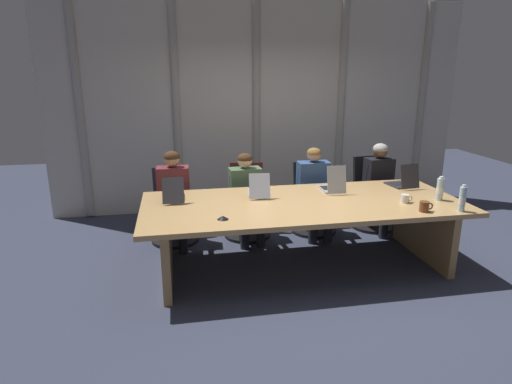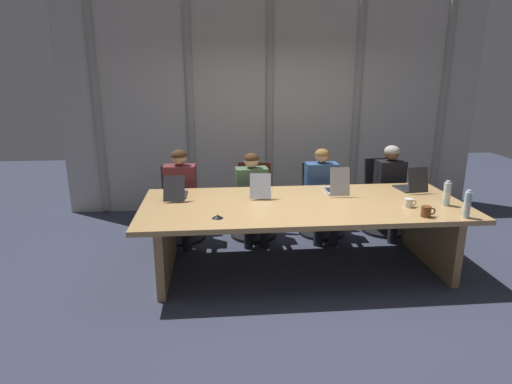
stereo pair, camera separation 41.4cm
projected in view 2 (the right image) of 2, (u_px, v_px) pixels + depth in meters
ground_plane at (301, 268)px, 4.76m from camera, size 12.51×12.51×0.00m
conference_table at (303, 217)px, 4.60m from camera, size 3.40×1.40×0.75m
curtain_backdrop at (275, 107)px, 6.49m from camera, size 6.26×0.17×3.11m
laptop_left_end at (176, 193)px, 4.74m from camera, size 0.23×0.44×0.27m
laptop_left_mid at (260, 191)px, 4.82m from camera, size 0.27×0.44×0.27m
laptop_center at (336, 188)px, 4.90m from camera, size 0.22×0.40×0.33m
laptop_right_mid at (411, 186)px, 5.01m from camera, size 0.29×0.40×0.30m
office_chair_left_end at (181, 212)px, 5.56m from camera, size 0.60×0.61×0.92m
office_chair_left_mid at (254, 209)px, 5.65m from camera, size 0.60×0.60×0.93m
office_chair_center at (321, 208)px, 5.73m from camera, size 0.60×0.60×0.91m
office_chair_right_mid at (384, 205)px, 5.80m from camera, size 0.60×0.60×0.96m
person_left_end at (180, 191)px, 5.33m from camera, size 0.41×0.56×1.16m
person_left_mid at (253, 192)px, 5.42m from camera, size 0.44×0.57×1.11m
person_center at (322, 189)px, 5.49m from camera, size 0.42×0.55×1.15m
person_right_mid at (392, 186)px, 5.57m from camera, size 0.40×0.57×1.17m
water_bottle_primary at (447, 194)px, 4.45m from camera, size 0.08×0.08×0.26m
water_bottle_secondary at (467, 205)px, 4.08m from camera, size 0.07×0.07×0.27m
coffee_mug_near at (426, 211)px, 4.12m from camera, size 0.14×0.09×0.10m
coffee_mug_far at (409, 203)px, 4.42m from camera, size 0.13×0.09×0.09m
conference_mic_left_side at (218, 216)px, 4.09m from camera, size 0.11×0.11×0.03m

